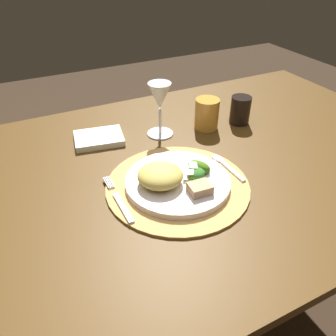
% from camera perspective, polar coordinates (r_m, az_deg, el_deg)
% --- Properties ---
extents(ground_plane, '(6.00, 6.00, 0.00)m').
position_cam_1_polar(ground_plane, '(1.40, 1.15, -25.23)').
color(ground_plane, '#332418').
extents(dining_table, '(1.48, 0.86, 0.74)m').
position_cam_1_polar(dining_table, '(0.94, 1.57, -7.07)').
color(dining_table, '#4B3011').
rests_on(dining_table, ground).
extents(placemat, '(0.33, 0.33, 0.01)m').
position_cam_1_polar(placemat, '(0.77, 1.66, -2.97)').
color(placemat, tan).
rests_on(placemat, dining_table).
extents(dinner_plate, '(0.24, 0.24, 0.02)m').
position_cam_1_polar(dinner_plate, '(0.76, 1.67, -2.34)').
color(dinner_plate, silver).
rests_on(dinner_plate, placemat).
extents(pasta_serving, '(0.13, 0.13, 0.04)m').
position_cam_1_polar(pasta_serving, '(0.73, -1.33, -1.29)').
color(pasta_serving, '#D5BC54').
rests_on(pasta_serving, dinner_plate).
extents(salad_greens, '(0.08, 0.08, 0.03)m').
position_cam_1_polar(salad_greens, '(0.77, 4.97, -0.40)').
color(salad_greens, '#3E7D1B').
rests_on(salad_greens, dinner_plate).
extents(bread_piece, '(0.05, 0.04, 0.02)m').
position_cam_1_polar(bread_piece, '(0.72, 5.49, -3.50)').
color(bread_piece, tan).
rests_on(bread_piece, dinner_plate).
extents(fork, '(0.01, 0.17, 0.00)m').
position_cam_1_polar(fork, '(0.73, -8.41, -5.54)').
color(fork, silver).
rests_on(fork, placemat).
extents(spoon, '(0.02, 0.13, 0.01)m').
position_cam_1_polar(spoon, '(0.84, 9.46, 0.85)').
color(spoon, silver).
rests_on(spoon, placemat).
extents(napkin, '(0.15, 0.12, 0.02)m').
position_cam_1_polar(napkin, '(0.96, -11.76, 5.03)').
color(napkin, white).
rests_on(napkin, dining_table).
extents(wine_glass, '(0.08, 0.08, 0.15)m').
position_cam_1_polar(wine_glass, '(0.93, -1.43, 11.73)').
color(wine_glass, silver).
rests_on(wine_glass, dining_table).
extents(amber_tumbler, '(0.07, 0.07, 0.09)m').
position_cam_1_polar(amber_tumbler, '(0.99, 6.67, 9.21)').
color(amber_tumbler, gold).
rests_on(amber_tumbler, dining_table).
extents(dark_tumbler, '(0.06, 0.06, 0.08)m').
position_cam_1_polar(dark_tumbler, '(1.04, 12.29, 9.70)').
color(dark_tumbler, black).
rests_on(dark_tumbler, dining_table).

